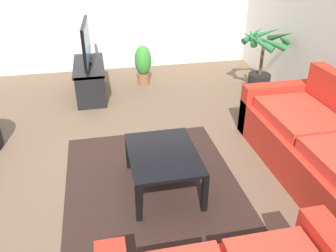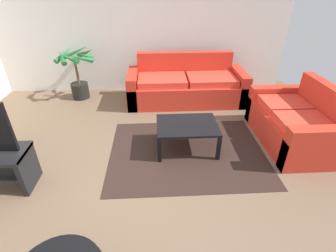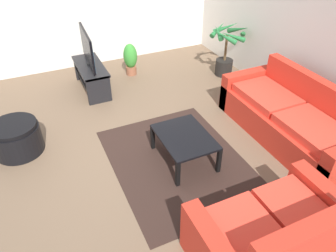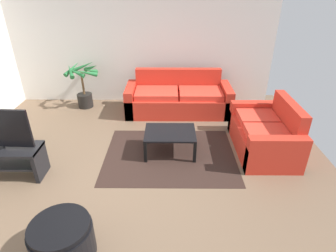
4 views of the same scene
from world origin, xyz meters
The scene contains 7 objects.
ground_plane centered at (0.00, 0.00, 0.00)m, with size 6.60×6.60×0.00m, color brown.
wall_back centered at (0.00, 3.00, 1.35)m, with size 6.00×0.06×2.70m, color silver.
couch_main centered at (0.82, 2.28, 0.30)m, with size 2.27×0.90×0.90m.
couch_loveseat centered at (2.28, 0.75, 0.30)m, with size 0.90×1.50×0.90m.
coffee_table centered at (0.64, 0.64, 0.35)m, with size 0.85×0.64×0.40m.
area_rug centered at (0.64, 0.54, 0.00)m, with size 2.20×1.70×0.01m, color black.
potted_palm centered at (-1.33, 2.56, 0.51)m, with size 0.79×0.81×1.03m.
Camera 2 is at (0.20, -2.36, 2.18)m, focal length 26.76 mm.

